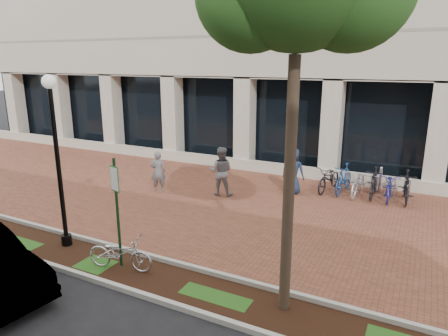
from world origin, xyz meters
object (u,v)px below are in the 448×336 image
at_px(locked_bicycle, 120,253).
at_px(pedestrian_left, 158,171).
at_px(pedestrian_mid, 221,171).
at_px(lamppost, 57,154).
at_px(bollard, 380,179).
at_px(parking_sign, 116,200).
at_px(pedestrian_right, 293,171).
at_px(bike_rack_cluster, 366,182).

bearing_deg(locked_bicycle, pedestrian_left, 15.03).
relative_size(locked_bicycle, pedestrian_mid, 0.90).
bearing_deg(lamppost, bollard, 51.27).
relative_size(locked_bicycle, bollard, 1.67).
bearing_deg(parking_sign, pedestrian_mid, 109.30).
xyz_separation_m(lamppost, pedestrian_left, (-0.55, 5.04, -1.80)).
bearing_deg(pedestrian_left, pedestrian_right, 171.85).
relative_size(parking_sign, bike_rack_cluster, 0.77).
xyz_separation_m(locked_bicycle, pedestrian_mid, (-0.41, 6.07, 0.49)).
bearing_deg(bike_rack_cluster, pedestrian_left, -154.05).
height_order(lamppost, locked_bicycle, lamppost).
xyz_separation_m(lamppost, pedestrian_mid, (1.84, 5.71, -1.67)).
height_order(pedestrian_right, bike_rack_cluster, pedestrian_right).
distance_m(bollard, bike_rack_cluster, 0.95).
relative_size(lamppost, pedestrian_mid, 2.48).
bearing_deg(bike_rack_cluster, locked_bicycle, -114.63).
bearing_deg(bollard, bike_rack_cluster, -116.80).
xyz_separation_m(lamppost, bike_rack_cluster, (6.72, 8.06, -2.06)).
xyz_separation_m(locked_bicycle, bike_rack_cluster, (4.47, 8.43, 0.10)).
xyz_separation_m(pedestrian_left, bike_rack_cluster, (7.27, 3.03, -0.26)).
relative_size(lamppost, pedestrian_left, 2.90).
height_order(locked_bicycle, bollard, bollard).
bearing_deg(bollard, pedestrian_right, -148.92).
height_order(pedestrian_left, bike_rack_cluster, pedestrian_left).
bearing_deg(locked_bicycle, pedestrian_mid, -8.50).
distance_m(pedestrian_right, bike_rack_cluster, 2.72).
distance_m(pedestrian_left, pedestrian_mid, 2.48).
distance_m(lamppost, locked_bicycle, 3.14).
distance_m(pedestrian_mid, bike_rack_cluster, 5.43).
bearing_deg(bollard, parking_sign, -118.78).
height_order(pedestrian_right, bollard, pedestrian_right).
bearing_deg(parking_sign, bollard, 77.78).
relative_size(bollard, bike_rack_cluster, 0.28).
height_order(pedestrian_mid, bike_rack_cluster, pedestrian_mid).
relative_size(pedestrian_right, bollard, 1.77).
bearing_deg(lamppost, bike_rack_cluster, 50.20).
relative_size(lamppost, bollard, 4.63).
bearing_deg(pedestrian_right, parking_sign, 74.74).
distance_m(locked_bicycle, pedestrian_right, 7.75).
relative_size(parking_sign, bollard, 2.77).
bearing_deg(bike_rack_cluster, pedestrian_mid, -150.90).
relative_size(pedestrian_left, pedestrian_right, 0.90).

